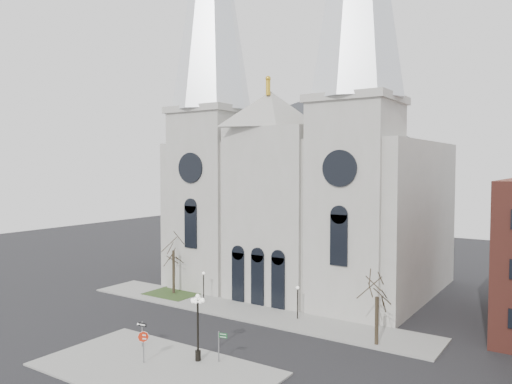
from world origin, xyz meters
The scene contains 13 objects.
ground centered at (0.00, 0.00, 0.00)m, with size 160.00×160.00×0.00m, color black.
sidewalk_near centered at (3.00, -5.00, 0.07)m, with size 18.00×10.00×0.14m, color gray.
sidewalk_far centered at (0.00, 11.00, 0.07)m, with size 40.00×6.00×0.14m, color gray.
grass_patch centered at (-11.00, 12.00, 0.09)m, with size 6.00×5.00×0.18m, color #2A411C.
cathedral centered at (0.00, 22.86, 18.48)m, with size 33.00×26.66×54.00m.
tree_left centered at (-11.00, 12.00, 5.58)m, with size 3.20×3.20×7.50m.
tree_right centered at (15.00, 9.00, 4.47)m, with size 3.20×3.20×6.00m.
ped_lamp_left centered at (-6.00, 11.50, 2.33)m, with size 0.32×0.32×3.26m.
ped_lamp_right centered at (6.00, 11.50, 2.33)m, with size 0.32×0.32×3.26m.
stop_sign centered at (1.53, -4.75, 1.91)m, with size 0.85×0.33×2.48m.
globe_lamp centered at (4.74, -2.13, 3.43)m, with size 1.48×1.48×5.24m.
one_way_sign centered at (-1.12, -2.39, 1.58)m, with size 0.92×0.18×2.12m.
street_name_sign centered at (6.29, -1.38, 1.53)m, with size 0.74×0.24×2.37m.
Camera 1 is at (29.50, -31.19, 15.23)m, focal length 35.00 mm.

